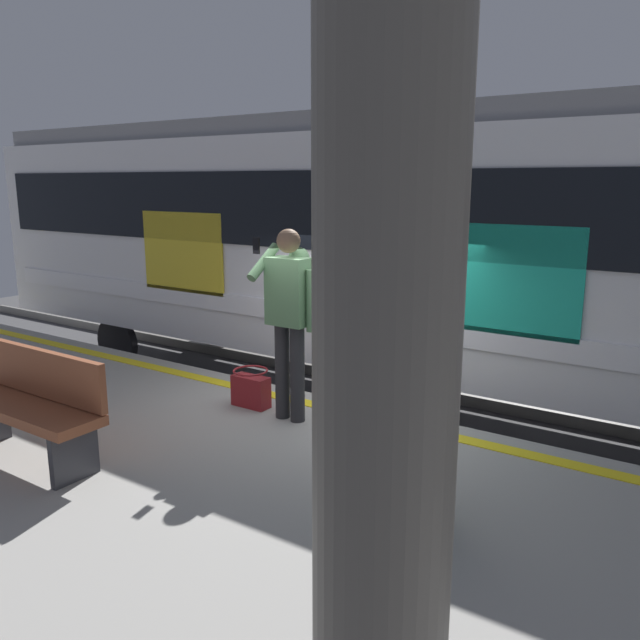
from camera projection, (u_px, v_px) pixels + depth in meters
ground_plane at (339, 475)px, 6.88m from camera, size 26.67×26.67×0.00m
platform at (163, 545)px, 4.78m from camera, size 17.78×4.94×0.87m
safety_line at (324, 407)px, 6.45m from camera, size 17.43×0.16×0.01m
track_rail_near at (399, 427)px, 8.02m from camera, size 23.12×0.08×0.16m
track_rail_far at (445, 396)px, 9.18m from camera, size 23.12×0.08×0.16m
train_carriage at (379, 235)px, 8.50m from camera, size 12.59×2.93×3.74m
passenger at (290, 309)px, 5.91m from camera, size 0.57×0.55×1.82m
handbag at (251, 389)px, 6.44m from camera, size 0.40×0.36×0.39m
station_column at (385, 391)px, 1.61m from camera, size 0.37×0.37×3.45m
bench at (31, 402)px, 5.16m from camera, size 1.54×0.44×0.90m
trash_bin at (415, 457)px, 4.25m from camera, size 0.38×0.38×0.88m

